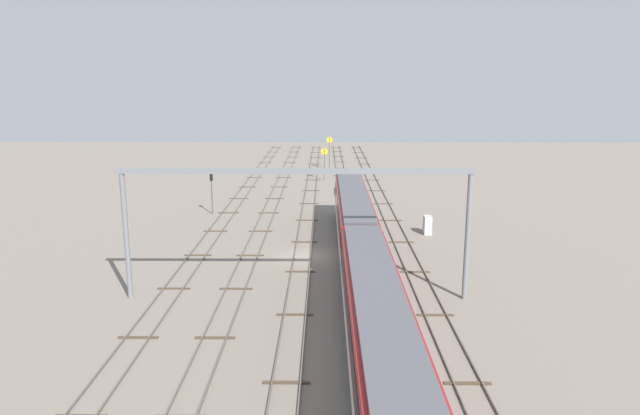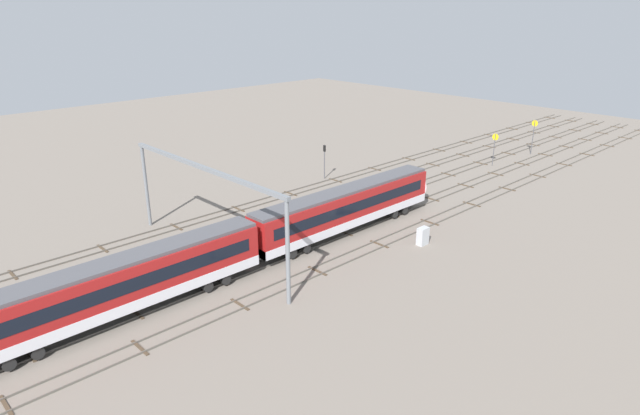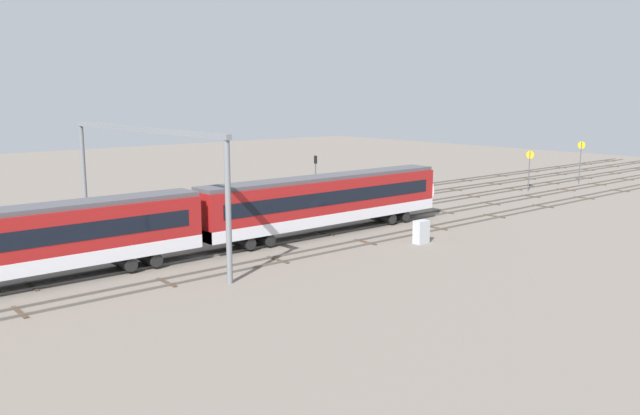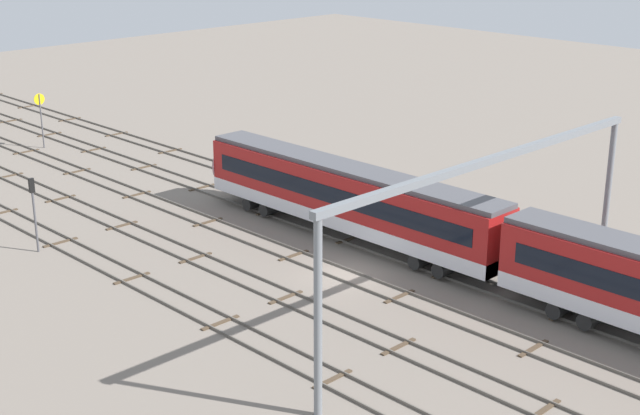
{
  "view_description": "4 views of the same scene",
  "coord_description": "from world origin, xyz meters",
  "px_view_note": "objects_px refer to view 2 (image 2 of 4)",
  "views": [
    {
      "loc": [
        -48.29,
        -1.94,
        15.07
      ],
      "look_at": [
        4.41,
        -1.49,
        3.38
      ],
      "focal_mm": 32.3,
      "sensor_mm": 36.0,
      "label": 1
    },
    {
      "loc": [
        -35.12,
        -41.82,
        22.78
      ],
      "look_at": [
        3.2,
        -1.65,
        2.29
      ],
      "focal_mm": 30.64,
      "sensor_mm": 36.0,
      "label": 2
    },
    {
      "loc": [
        -31.06,
        -45.22,
        11.59
      ],
      "look_at": [
        5.41,
        -2.37,
        1.81
      ],
      "focal_mm": 36.46,
      "sensor_mm": 36.0,
      "label": 3
    },
    {
      "loc": [
        -34.28,
        35.42,
        20.74
      ],
      "look_at": [
        4.17,
        -2.13,
        2.72
      ],
      "focal_mm": 50.9,
      "sensor_mm": 36.0,
      "label": 4
    }
  ],
  "objects_px": {
    "speed_sign_near_foreground": "(495,145)",
    "relay_cabinet": "(423,236)",
    "signal_light_trackside_departure": "(325,157)",
    "overhead_gantry": "(204,187)",
    "speed_sign_mid_trackside": "(534,132)"
  },
  "relations": [
    {
      "from": "speed_sign_near_foreground",
      "to": "relay_cabinet",
      "type": "height_order",
      "value": "speed_sign_near_foreground"
    },
    {
      "from": "relay_cabinet",
      "to": "signal_light_trackside_departure",
      "type": "bearing_deg",
      "value": 69.69
    },
    {
      "from": "overhead_gantry",
      "to": "relay_cabinet",
      "type": "relative_size",
      "value": 13.15
    },
    {
      "from": "speed_sign_near_foreground",
      "to": "speed_sign_mid_trackside",
      "type": "xyz_separation_m",
      "value": [
        10.69,
        -0.85,
        0.4
      ]
    },
    {
      "from": "speed_sign_near_foreground",
      "to": "signal_light_trackside_departure",
      "type": "relative_size",
      "value": 1.02
    },
    {
      "from": "speed_sign_near_foreground",
      "to": "speed_sign_mid_trackside",
      "type": "relative_size",
      "value": 0.88
    },
    {
      "from": "signal_light_trackside_departure",
      "to": "speed_sign_mid_trackside",
      "type": "bearing_deg",
      "value": -22.0
    },
    {
      "from": "speed_sign_mid_trackside",
      "to": "relay_cabinet",
      "type": "bearing_deg",
      "value": -167.39
    },
    {
      "from": "signal_light_trackside_departure",
      "to": "speed_sign_near_foreground",
      "type": "bearing_deg",
      "value": -28.96
    },
    {
      "from": "speed_sign_near_foreground",
      "to": "overhead_gantry",
      "type": "bearing_deg",
      "value": 177.81
    },
    {
      "from": "overhead_gantry",
      "to": "signal_light_trackside_departure",
      "type": "distance_m",
      "value": 28.6
    },
    {
      "from": "overhead_gantry",
      "to": "speed_sign_near_foreground",
      "type": "relative_size",
      "value": 4.92
    },
    {
      "from": "speed_sign_near_foreground",
      "to": "signal_light_trackside_departure",
      "type": "height_order",
      "value": "speed_sign_near_foreground"
    },
    {
      "from": "overhead_gantry",
      "to": "speed_sign_mid_trackside",
      "type": "bearing_deg",
      "value": -2.61
    },
    {
      "from": "speed_sign_near_foreground",
      "to": "relay_cabinet",
      "type": "relative_size",
      "value": 2.67
    }
  ]
}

